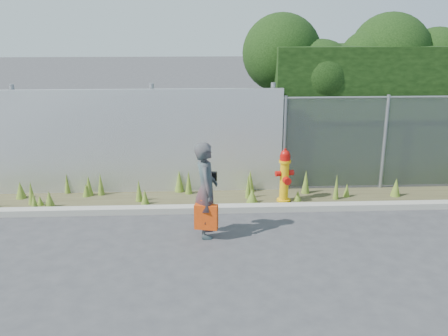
% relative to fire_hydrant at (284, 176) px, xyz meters
% --- Properties ---
extents(ground, '(80.00, 80.00, 0.00)m').
position_rel_fire_hydrant_xyz_m(ground, '(-0.95, -2.26, -0.54)').
color(ground, '#373739').
rests_on(ground, ground).
extents(curb, '(16.00, 0.22, 0.12)m').
position_rel_fire_hydrant_xyz_m(curb, '(-0.95, -0.46, -0.48)').
color(curb, '#9B988C').
rests_on(curb, ground).
extents(weed_strip, '(16.00, 1.31, 0.55)m').
position_rel_fire_hydrant_xyz_m(weed_strip, '(-0.86, 0.25, -0.40)').
color(weed_strip, '#443F27').
rests_on(weed_strip, ground).
extents(corrugated_fence, '(8.50, 0.21, 2.30)m').
position_rel_fire_hydrant_xyz_m(corrugated_fence, '(-4.20, 0.75, 0.56)').
color(corrugated_fence, silver).
rests_on(corrugated_fence, ground).
extents(chainlink_fence, '(6.50, 0.07, 2.05)m').
position_rel_fire_hydrant_xyz_m(chainlink_fence, '(3.30, 0.74, 0.49)').
color(chainlink_fence, gray).
rests_on(chainlink_fence, ground).
extents(hedge, '(7.95, 2.14, 3.71)m').
position_rel_fire_hydrant_xyz_m(hedge, '(3.30, 1.76, 1.53)').
color(hedge, black).
rests_on(hedge, ground).
extents(fire_hydrant, '(0.37, 0.33, 1.12)m').
position_rel_fire_hydrant_xyz_m(fire_hydrant, '(0.00, 0.00, 0.00)').
color(fire_hydrant, '#E9AC0C').
rests_on(fire_hydrant, ground).
extents(woman, '(0.42, 0.61, 1.64)m').
position_rel_fire_hydrant_xyz_m(woman, '(-1.59, -1.52, 0.28)').
color(woman, '#0F5F5F').
rests_on(woman, ground).
extents(red_tote_bag, '(0.39, 0.14, 0.51)m').
position_rel_fire_hydrant_xyz_m(red_tote_bag, '(-1.59, -1.69, -0.13)').
color(red_tote_bag, '#B8360A').
extents(black_shoulder_bag, '(0.22, 0.09, 0.17)m').
position_rel_fire_hydrant_xyz_m(black_shoulder_bag, '(-1.51, -1.29, 0.44)').
color(black_shoulder_bag, black).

